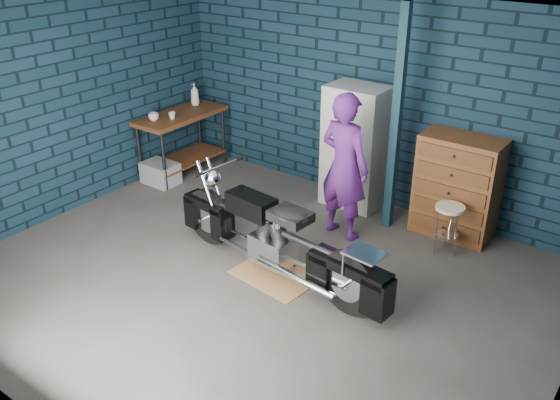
# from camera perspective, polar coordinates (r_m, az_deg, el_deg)

# --- Properties ---
(ground) EXTENTS (6.00, 6.00, 0.00)m
(ground) POSITION_cam_1_polar(r_m,az_deg,el_deg) (6.38, -2.33, -7.81)
(ground) COLOR #4D4A48
(ground) RESTS_ON ground
(room_walls) EXTENTS (6.02, 5.01, 2.71)m
(room_walls) POSITION_cam_1_polar(r_m,az_deg,el_deg) (5.96, 0.69, 10.01)
(room_walls) COLOR #0E2531
(room_walls) RESTS_ON ground
(support_post) EXTENTS (0.10, 0.10, 2.70)m
(support_post) POSITION_cam_1_polar(r_m,az_deg,el_deg) (7.02, 11.12, 7.33)
(support_post) COLOR #122D3B
(support_post) RESTS_ON ground
(workbench) EXTENTS (0.60, 1.40, 0.91)m
(workbench) POSITION_cam_1_polar(r_m,az_deg,el_deg) (8.89, -9.34, 5.42)
(workbench) COLOR #5C2F1B
(workbench) RESTS_ON ground
(drip_mat) EXTENTS (0.94, 0.74, 0.01)m
(drip_mat) POSITION_cam_1_polar(r_m,az_deg,el_deg) (6.48, -0.32, -7.17)
(drip_mat) COLOR olive
(drip_mat) RESTS_ON ground
(motorcycle) EXTENTS (2.44, 0.89, 1.05)m
(motorcycle) POSITION_cam_1_polar(r_m,az_deg,el_deg) (6.20, -0.34, -3.15)
(motorcycle) COLOR black
(motorcycle) RESTS_ON ground
(person) EXTENTS (0.70, 0.51, 1.77)m
(person) POSITION_cam_1_polar(r_m,az_deg,el_deg) (6.90, 6.22, 3.23)
(person) COLOR #57207B
(person) RESTS_ON ground
(storage_bin) EXTENTS (0.50, 0.36, 0.31)m
(storage_bin) POSITION_cam_1_polar(r_m,az_deg,el_deg) (8.67, -11.43, 2.56)
(storage_bin) COLOR gray
(storage_bin) RESTS_ON ground
(locker) EXTENTS (0.75, 0.53, 1.60)m
(locker) POSITION_cam_1_polar(r_m,az_deg,el_deg) (7.72, 7.21, 5.08)
(locker) COLOR silver
(locker) RESTS_ON ground
(tool_chest) EXTENTS (0.93, 0.52, 1.24)m
(tool_chest) POSITION_cam_1_polar(r_m,az_deg,el_deg) (7.28, 16.65, 1.20)
(tool_chest) COLOR brown
(tool_chest) RESTS_ON ground
(shop_stool) EXTENTS (0.43, 0.43, 0.60)m
(shop_stool) POSITION_cam_1_polar(r_m,az_deg,el_deg) (6.99, 15.79, -2.76)
(shop_stool) COLOR beige
(shop_stool) RESTS_ON ground
(cup_a) EXTENTS (0.16, 0.16, 0.11)m
(cup_a) POSITION_cam_1_polar(r_m,az_deg,el_deg) (8.48, -12.07, 7.83)
(cup_a) COLOR beige
(cup_a) RESTS_ON workbench
(cup_b) EXTENTS (0.11, 0.11, 0.09)m
(cup_b) POSITION_cam_1_polar(r_m,az_deg,el_deg) (8.51, -10.34, 8.00)
(cup_b) COLOR beige
(cup_b) RESTS_ON workbench
(bottle) EXTENTS (0.15, 0.15, 0.33)m
(bottle) POSITION_cam_1_polar(r_m,az_deg,el_deg) (9.06, -8.21, 10.05)
(bottle) COLOR gray
(bottle) RESTS_ON workbench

